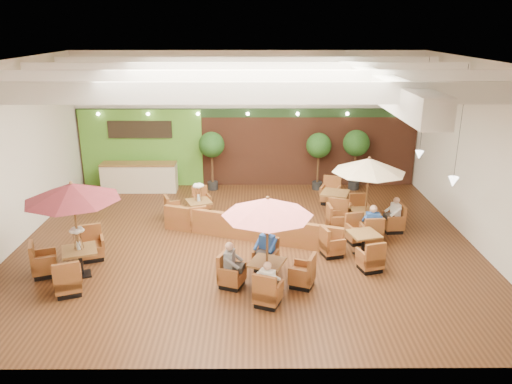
{
  "coord_description": "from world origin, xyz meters",
  "views": [
    {
      "loc": [
        0.22,
        -14.24,
        6.49
      ],
      "look_at": [
        0.3,
        0.5,
        1.5
      ],
      "focal_mm": 35.0,
      "sensor_mm": 36.0,
      "label": 1
    }
  ],
  "objects_px": {
    "service_counter": "(139,177)",
    "table_4": "(354,245)",
    "table_3": "(193,208)",
    "diner_1": "(266,245)",
    "table_5": "(335,203)",
    "diner_2": "(231,260)",
    "table_0": "(72,209)",
    "diner_4": "(394,211)",
    "table_2": "(368,181)",
    "diner_0": "(268,278)",
    "table_1": "(267,226)",
    "topiary_2": "(356,146)",
    "booth_divider": "(249,228)",
    "diner_3": "(372,220)",
    "topiary_0": "(212,147)",
    "topiary_1": "(319,148)"
  },
  "relations": [
    {
      "from": "table_1",
      "to": "table_3",
      "type": "bearing_deg",
      "value": 138.84
    },
    {
      "from": "table_3",
      "to": "diner_1",
      "type": "relative_size",
      "value": 3.06
    },
    {
      "from": "table_1",
      "to": "topiary_0",
      "type": "height_order",
      "value": "table_1"
    },
    {
      "from": "booth_divider",
      "to": "diner_4",
      "type": "height_order",
      "value": "diner_4"
    },
    {
      "from": "booth_divider",
      "to": "table_4",
      "type": "height_order",
      "value": "table_4"
    },
    {
      "from": "topiary_1",
      "to": "diner_1",
      "type": "distance_m",
      "value": 7.54
    },
    {
      "from": "booth_divider",
      "to": "diner_2",
      "type": "xyz_separation_m",
      "value": [
        -0.43,
        -2.9,
        0.34
      ]
    },
    {
      "from": "booth_divider",
      "to": "table_4",
      "type": "bearing_deg",
      "value": -0.05
    },
    {
      "from": "diner_0",
      "to": "table_4",
      "type": "bearing_deg",
      "value": 71.35
    },
    {
      "from": "service_counter",
      "to": "table_4",
      "type": "xyz_separation_m",
      "value": [
        7.57,
        -6.04,
        -0.24
      ]
    },
    {
      "from": "table_5",
      "to": "topiary_1",
      "type": "relative_size",
      "value": 1.24
    },
    {
      "from": "booth_divider",
      "to": "table_3",
      "type": "bearing_deg",
      "value": 157.91
    },
    {
      "from": "service_counter",
      "to": "table_4",
      "type": "height_order",
      "value": "service_counter"
    },
    {
      "from": "table_0",
      "to": "table_1",
      "type": "xyz_separation_m",
      "value": [
        5.07,
        -0.63,
        -0.2
      ]
    },
    {
      "from": "diner_1",
      "to": "diner_0",
      "type": "bearing_deg",
      "value": 119.6
    },
    {
      "from": "table_0",
      "to": "table_4",
      "type": "distance_m",
      "value": 7.92
    },
    {
      "from": "table_4",
      "to": "topiary_2",
      "type": "xyz_separation_m",
      "value": [
        1.19,
        6.24,
        1.5
      ]
    },
    {
      "from": "table_3",
      "to": "table_5",
      "type": "xyz_separation_m",
      "value": [
        5.02,
        0.55,
        -0.05
      ]
    },
    {
      "from": "topiary_1",
      "to": "diner_3",
      "type": "relative_size",
      "value": 2.86
    },
    {
      "from": "diner_3",
      "to": "diner_4",
      "type": "relative_size",
      "value": 1.12
    },
    {
      "from": "booth_divider",
      "to": "table_0",
      "type": "height_order",
      "value": "table_0"
    },
    {
      "from": "diner_0",
      "to": "diner_3",
      "type": "height_order",
      "value": "diner_3"
    },
    {
      "from": "table_3",
      "to": "topiary_2",
      "type": "xyz_separation_m",
      "value": [
        6.24,
        3.35,
        1.4
      ]
    },
    {
      "from": "table_3",
      "to": "table_5",
      "type": "distance_m",
      "value": 5.05
    },
    {
      "from": "table_0",
      "to": "diner_4",
      "type": "relative_size",
      "value": 3.81
    },
    {
      "from": "diner_4",
      "to": "topiary_0",
      "type": "bearing_deg",
      "value": 42.35
    },
    {
      "from": "table_2",
      "to": "diner_0",
      "type": "distance_m",
      "value": 5.66
    },
    {
      "from": "topiary_0",
      "to": "table_0",
      "type": "bearing_deg",
      "value": -112.42
    },
    {
      "from": "table_3",
      "to": "diner_3",
      "type": "bearing_deg",
      "value": -40.83
    },
    {
      "from": "booth_divider",
      "to": "topiary_2",
      "type": "height_order",
      "value": "topiary_2"
    },
    {
      "from": "table_2",
      "to": "table_5",
      "type": "xyz_separation_m",
      "value": [
        -0.73,
        1.66,
        -1.35
      ]
    },
    {
      "from": "table_0",
      "to": "table_3",
      "type": "relative_size",
      "value": 1.12
    },
    {
      "from": "table_2",
      "to": "topiary_2",
      "type": "xyz_separation_m",
      "value": [
        0.49,
        4.45,
        0.1
      ]
    },
    {
      "from": "booth_divider",
      "to": "diner_1",
      "type": "bearing_deg",
      "value": -56.62
    },
    {
      "from": "table_1",
      "to": "table_4",
      "type": "xyz_separation_m",
      "value": [
        2.6,
        1.79,
        -1.37
      ]
    },
    {
      "from": "table_2",
      "to": "diner_2",
      "type": "distance_m",
      "value": 5.61
    },
    {
      "from": "table_1",
      "to": "table_4",
      "type": "bearing_deg",
      "value": 55.66
    },
    {
      "from": "table_5",
      "to": "diner_0",
      "type": "distance_m",
      "value": 6.67
    },
    {
      "from": "service_counter",
      "to": "booth_divider",
      "type": "height_order",
      "value": "service_counter"
    },
    {
      "from": "service_counter",
      "to": "diner_4",
      "type": "bearing_deg",
      "value": -24.82
    },
    {
      "from": "table_5",
      "to": "diner_2",
      "type": "distance_m",
      "value": 6.29
    },
    {
      "from": "service_counter",
      "to": "table_3",
      "type": "xyz_separation_m",
      "value": [
        2.51,
        -3.15,
        -0.14
      ]
    },
    {
      "from": "topiary_1",
      "to": "diner_2",
      "type": "height_order",
      "value": "topiary_1"
    },
    {
      "from": "service_counter",
      "to": "table_0",
      "type": "xyz_separation_m",
      "value": [
        -0.11,
        -7.2,
        1.33
      ]
    },
    {
      "from": "table_1",
      "to": "topiary_0",
      "type": "distance_m",
      "value": 8.28
    },
    {
      "from": "table_2",
      "to": "diner_1",
      "type": "height_order",
      "value": "table_2"
    },
    {
      "from": "topiary_2",
      "to": "diner_0",
      "type": "height_order",
      "value": "topiary_2"
    },
    {
      "from": "table_2",
      "to": "diner_2",
      "type": "relative_size",
      "value": 3.25
    },
    {
      "from": "table_3",
      "to": "diner_1",
      "type": "distance_m",
      "value": 4.51
    },
    {
      "from": "booth_divider",
      "to": "table_3",
      "type": "distance_m",
      "value": 2.66
    }
  ]
}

